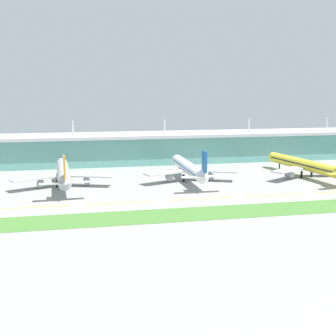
{
  "coord_description": "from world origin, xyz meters",
  "views": [
    {
      "loc": [
        -51.92,
        -174.85,
        45.19
      ],
      "look_at": [
        -9.04,
        34.54,
        7.0
      ],
      "focal_mm": 46.17,
      "sensor_mm": 36.0,
      "label": 1
    }
  ],
  "objects": [
    {
      "name": "terminal_building",
      "position": [
        -0.0,
        95.53,
        9.53
      ],
      "size": [
        288.0,
        34.0,
        27.66
      ],
      "color": "#5B9E93",
      "rests_on": "ground"
    },
    {
      "name": "airliner_center",
      "position": [
        2.0,
        34.76,
        6.45
      ],
      "size": [
        48.8,
        63.43,
        18.9
      ],
      "color": "white",
      "rests_on": "ground"
    },
    {
      "name": "taxiway_stripe_mid_east",
      "position": [
        31.0,
        -2.94,
        0.02
      ],
      "size": [
        28.0,
        0.7,
        0.04
      ],
      "primitive_type": "cube",
      "color": "yellow",
      "rests_on": "ground"
    },
    {
      "name": "ground_plane",
      "position": [
        0.0,
        0.0,
        0.0
      ],
      "size": [
        600.0,
        600.0,
        0.0
      ],
      "primitive_type": "plane",
      "color": "gray"
    },
    {
      "name": "airliner_far_middle",
      "position": [
        64.9,
        31.85,
        6.45
      ],
      "size": [
        48.18,
        67.3,
        18.9
      ],
      "color": "yellow",
      "rests_on": "ground"
    },
    {
      "name": "taxiway_stripe_centre",
      "position": [
        -3.0,
        -2.94,
        0.02
      ],
      "size": [
        28.0,
        0.7,
        0.04
      ],
      "primitive_type": "cube",
      "color": "yellow",
      "rests_on": "ground"
    },
    {
      "name": "taxiway_stripe_mid_west",
      "position": [
        -37.0,
        -2.94,
        0.02
      ],
      "size": [
        28.0,
        0.7,
        0.04
      ],
      "primitive_type": "cube",
      "color": "yellow",
      "rests_on": "ground"
    },
    {
      "name": "taxiway_stripe_west",
      "position": [
        -71.0,
        -2.94,
        0.02
      ],
      "size": [
        28.0,
        0.7,
        0.04
      ],
      "primitive_type": "cube",
      "color": "yellow",
      "rests_on": "ground"
    },
    {
      "name": "grass_verge",
      "position": [
        0.0,
        -24.59,
        0.05
      ],
      "size": [
        300.0,
        18.0,
        0.1
      ],
      "primitive_type": "cube",
      "color": "#477A33",
      "rests_on": "ground"
    },
    {
      "name": "airliner_near_middle",
      "position": [
        -60.34,
        33.99,
        6.45
      ],
      "size": [
        48.72,
        65.44,
        18.9
      ],
      "color": "#ADB2BC",
      "rests_on": "ground"
    }
  ]
}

